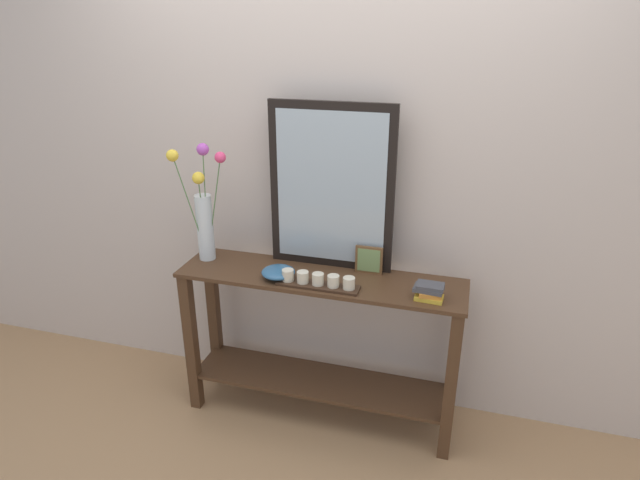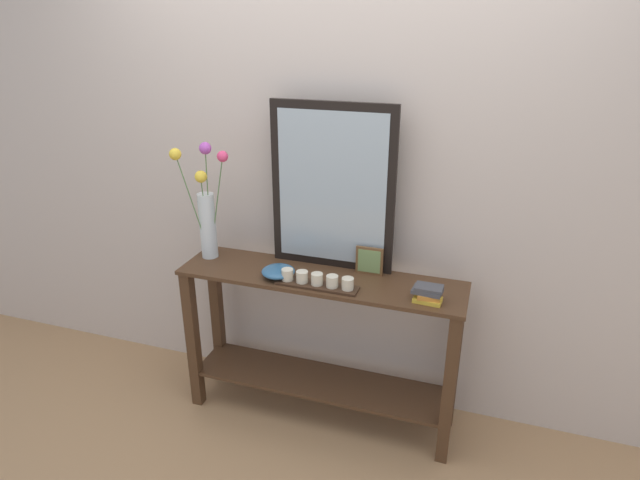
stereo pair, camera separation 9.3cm
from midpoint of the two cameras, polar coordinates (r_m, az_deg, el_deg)
ground_plane at (r=3.07m, az=0.91°, el=-17.94°), size 7.00×6.00×0.02m
wall_back at (r=2.69m, az=2.99°, el=8.91°), size 6.40×0.08×2.70m
console_table at (r=2.77m, az=0.98°, el=-9.99°), size 1.41×0.34×0.82m
mirror_leaning at (r=2.58m, az=2.35°, el=5.53°), size 0.61×0.03×0.82m
tall_vase_left at (r=2.77m, az=-11.10°, el=3.07°), size 0.26×0.16×0.61m
candle_tray at (r=2.50m, az=0.75°, el=-4.41°), size 0.39×0.09×0.07m
picture_frame_small at (r=2.62m, az=6.29°, el=-2.23°), size 0.13×0.01×0.14m
decorative_bowl at (r=2.59m, az=-3.44°, el=-3.37°), size 0.16×0.16×0.05m
book_stack at (r=2.43m, az=12.51°, el=-5.61°), size 0.14×0.10×0.07m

